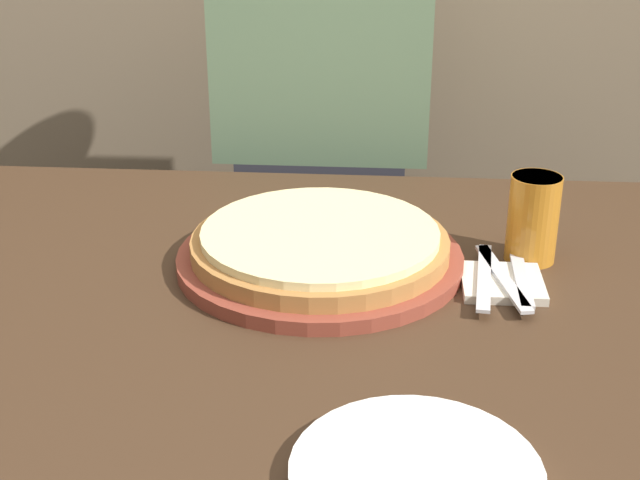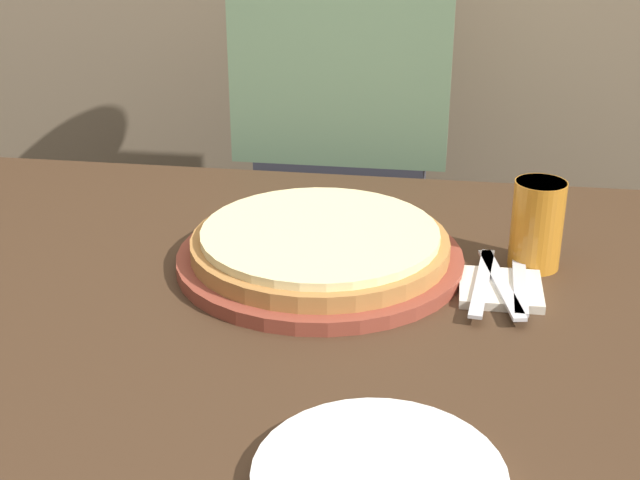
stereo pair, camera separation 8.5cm
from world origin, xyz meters
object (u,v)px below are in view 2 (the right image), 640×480
at_px(dinner_plate, 379,479).
at_px(spoon, 520,284).
at_px(pizza_on_board, 320,249).
at_px(beer_glass, 537,221).
at_px(dinner_knife, 501,283).
at_px(diner_person, 343,179).
at_px(fork, 482,282).

bearing_deg(dinner_plate, spoon, 70.13).
bearing_deg(pizza_on_board, beer_glass, 8.34).
xyz_separation_m(dinner_plate, spoon, (0.15, 0.42, 0.01)).
height_order(beer_glass, dinner_plate, beer_glass).
height_order(dinner_knife, diner_person, diner_person).
xyz_separation_m(dinner_plate, dinner_knife, (0.13, 0.42, 0.01)).
relative_size(beer_glass, spoon, 0.74).
bearing_deg(dinner_knife, dinner_plate, -106.80).
xyz_separation_m(pizza_on_board, diner_person, (-0.04, 0.58, -0.11)).
bearing_deg(beer_glass, fork, -128.66).
bearing_deg(dinner_plate, pizza_on_board, 105.16).
xyz_separation_m(spoon, diner_person, (-0.32, 0.63, -0.10)).
xyz_separation_m(pizza_on_board, spoon, (0.28, -0.05, -0.01)).
xyz_separation_m(dinner_plate, diner_person, (-0.17, 1.05, -0.09)).
relative_size(beer_glass, dinner_knife, 0.63).
relative_size(fork, dinner_knife, 1.01).
bearing_deg(fork, beer_glass, 51.34).
bearing_deg(diner_person, dinner_plate, -81.01).
bearing_deg(dinner_knife, pizza_on_board, 169.27).
distance_m(beer_glass, spoon, 0.11).
bearing_deg(diner_person, spoon, -63.29).
bearing_deg(pizza_on_board, spoon, -9.78).
distance_m(beer_glass, dinner_plate, 0.54).
xyz_separation_m(fork, diner_person, (-0.27, 0.63, -0.10)).
bearing_deg(diner_person, beer_glass, -57.65).
xyz_separation_m(fork, spoon, (0.05, -0.00, 0.00)).
distance_m(dinner_plate, diner_person, 1.07).
xyz_separation_m(beer_glass, diner_person, (-0.34, 0.54, -0.15)).
height_order(beer_glass, dinner_knife, beer_glass).
height_order(pizza_on_board, fork, pizza_on_board).
bearing_deg(diner_person, pizza_on_board, -86.10).
bearing_deg(spoon, beer_glass, 75.52).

